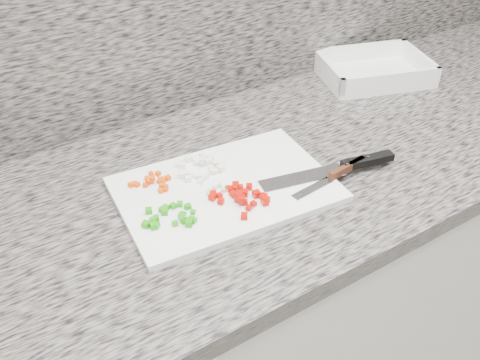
{
  "coord_description": "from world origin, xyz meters",
  "views": [
    {
      "loc": [
        -0.5,
        0.71,
        1.54
      ],
      "look_at": [
        -0.07,
        1.38,
        0.93
      ],
      "focal_mm": 40.0,
      "sensor_mm": 36.0,
      "label": 1
    }
  ],
  "objects": [
    {
      "name": "cabinet",
      "position": [
        0.0,
        1.44,
        0.43
      ],
      "size": [
        3.92,
        0.62,
        0.86
      ],
      "primitive_type": "cube",
      "color": "silver",
      "rests_on": "ground"
    },
    {
      "name": "countertop",
      "position": [
        0.0,
        1.44,
        0.88
      ],
      "size": [
        3.96,
        0.64,
        0.04
      ],
      "primitive_type": "cube",
      "color": "#67615B",
      "rests_on": "cabinet"
    },
    {
      "name": "cutting_board",
      "position": [
        -0.09,
        1.4,
        0.91
      ],
      "size": [
        0.43,
        0.31,
        0.01
      ],
      "primitive_type": "cube",
      "rotation": [
        0.0,
        0.0,
        -0.1
      ],
      "color": "white",
      "rests_on": "countertop"
    },
    {
      "name": "carrot_pile",
      "position": [
        -0.2,
        1.48,
        0.92
      ],
      "size": [
        0.08,
        0.07,
        0.02
      ],
      "color": "#E24604",
      "rests_on": "cutting_board"
    },
    {
      "name": "onion_pile",
      "position": [
        -0.1,
        1.48,
        0.92
      ],
      "size": [
        0.1,
        0.09,
        0.02
      ],
      "color": "white",
      "rests_on": "cutting_board"
    },
    {
      "name": "green_pepper_pile",
      "position": [
        -0.22,
        1.37,
        0.92
      ],
      "size": [
        0.1,
        0.08,
        0.01
      ],
      "color": "#21920D",
      "rests_on": "cutting_board"
    },
    {
      "name": "red_pepper_pile",
      "position": [
        -0.08,
        1.36,
        0.92
      ],
      "size": [
        0.1,
        0.1,
        0.02
      ],
      "color": "#B90C02",
      "rests_on": "cutting_board"
    },
    {
      "name": "garlic_pile",
      "position": [
        -0.11,
        1.4,
        0.92
      ],
      "size": [
        0.05,
        0.03,
        0.01
      ],
      "color": "beige",
      "rests_on": "cutting_board"
    },
    {
      "name": "chef_knife",
      "position": [
        0.14,
        1.32,
        0.92
      ],
      "size": [
        0.29,
        0.09,
        0.02
      ],
      "rotation": [
        0.0,
        0.0,
        -0.22
      ],
      "color": "silver",
      "rests_on": "cutting_board"
    },
    {
      "name": "paring_knife",
      "position": [
        0.12,
        1.31,
        0.92
      ],
      "size": [
        0.19,
        0.03,
        0.02
      ],
      "rotation": [
        0.0,
        0.0,
        0.1
      ],
      "color": "silver",
      "rests_on": "cutting_board"
    },
    {
      "name": "tray",
      "position": [
        0.5,
        1.61,
        0.92
      ],
      "size": [
        0.32,
        0.27,
        0.06
      ],
      "rotation": [
        0.0,
        0.0,
        -0.32
      ],
      "color": "white",
      "rests_on": "countertop"
    }
  ]
}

